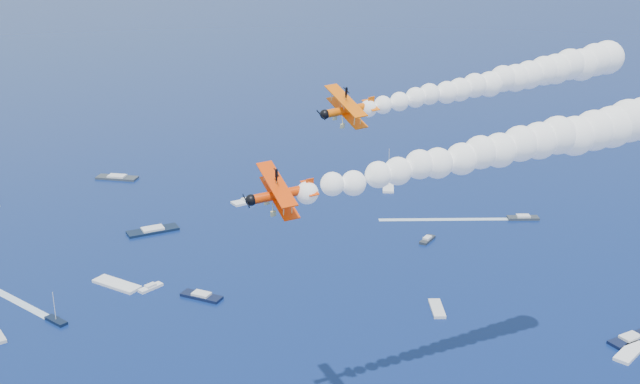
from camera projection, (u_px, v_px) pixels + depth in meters
name	position (u px, v px, depth m)	size (l,w,h in m)	color
biplane_lead	(349.00, 110.00, 108.64)	(8.50, 9.53, 5.74)	#FF6105
biplane_trail	(282.00, 194.00, 81.10)	(7.59, 8.51, 5.13)	#F73D05
smoke_trail_lead	(496.00, 81.00, 118.10)	(49.63, 7.96, 9.23)	white
smoke_trail_trail	(489.00, 152.00, 88.96)	(49.69, 6.29, 9.23)	white
spectator_boats	(147.00, 267.00, 197.08)	(228.07, 165.92, 0.70)	white
boat_wakes	(183.00, 301.00, 180.54)	(157.60, 92.34, 0.04)	white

